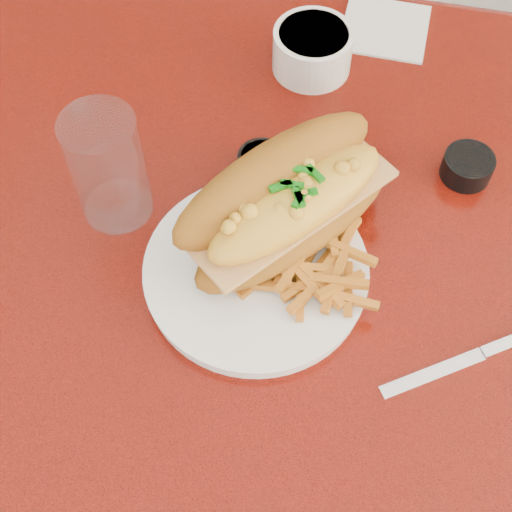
% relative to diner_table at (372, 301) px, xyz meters
% --- Properties ---
extents(ground, '(8.00, 8.00, 0.00)m').
position_rel_diner_table_xyz_m(ground, '(0.00, 0.00, -0.61)').
color(ground, silver).
rests_on(ground, ground).
extents(diner_table, '(1.23, 0.83, 0.77)m').
position_rel_diner_table_xyz_m(diner_table, '(0.00, 0.00, 0.00)').
color(diner_table, red).
rests_on(diner_table, ground).
extents(booth_bench_far, '(1.20, 0.51, 0.90)m').
position_rel_diner_table_xyz_m(booth_bench_far, '(0.00, 0.81, -0.32)').
color(booth_bench_far, '#9F120A').
rests_on(booth_bench_far, ground).
extents(dinner_plate, '(0.30, 0.30, 0.02)m').
position_rel_diner_table_xyz_m(dinner_plate, '(-0.13, -0.09, 0.17)').
color(dinner_plate, white).
rests_on(dinner_plate, diner_table).
extents(mac_hoagie, '(0.25, 0.27, 0.11)m').
position_rel_diner_table_xyz_m(mac_hoagie, '(-0.11, -0.03, 0.23)').
color(mac_hoagie, '#9F6119').
rests_on(mac_hoagie, dinner_plate).
extents(fries_pile, '(0.11, 0.10, 0.03)m').
position_rel_diner_table_xyz_m(fries_pile, '(-0.08, -0.07, 0.19)').
color(fries_pile, orange).
rests_on(fries_pile, dinner_plate).
extents(fork, '(0.05, 0.16, 0.00)m').
position_rel_diner_table_xyz_m(fork, '(-0.11, -0.02, 0.18)').
color(fork, silver).
rests_on(fork, dinner_plate).
extents(gravy_ramekin, '(0.12, 0.12, 0.05)m').
position_rel_diner_table_xyz_m(gravy_ramekin, '(-0.13, 0.23, 0.19)').
color(gravy_ramekin, white).
rests_on(gravy_ramekin, diner_table).
extents(sauce_cup_left, '(0.07, 0.07, 0.03)m').
position_rel_diner_table_xyz_m(sauce_cup_left, '(-0.16, 0.05, 0.18)').
color(sauce_cup_left, black).
rests_on(sauce_cup_left, diner_table).
extents(sauce_cup_right, '(0.08, 0.08, 0.03)m').
position_rel_diner_table_xyz_m(sauce_cup_right, '(0.07, 0.10, 0.18)').
color(sauce_cup_right, black).
rests_on(sauce_cup_right, diner_table).
extents(water_tumbler, '(0.09, 0.09, 0.14)m').
position_rel_diner_table_xyz_m(water_tumbler, '(-0.30, -0.03, 0.23)').
color(water_tumbler, '#ABCADC').
rests_on(water_tumbler, diner_table).
extents(knife, '(0.15, 0.11, 0.01)m').
position_rel_diner_table_xyz_m(knife, '(0.10, -0.13, 0.16)').
color(knife, silver).
rests_on(knife, diner_table).
extents(paper_napkin, '(0.11, 0.11, 0.00)m').
position_rel_diner_table_xyz_m(paper_napkin, '(-0.05, 0.32, 0.16)').
color(paper_napkin, white).
rests_on(paper_napkin, diner_table).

